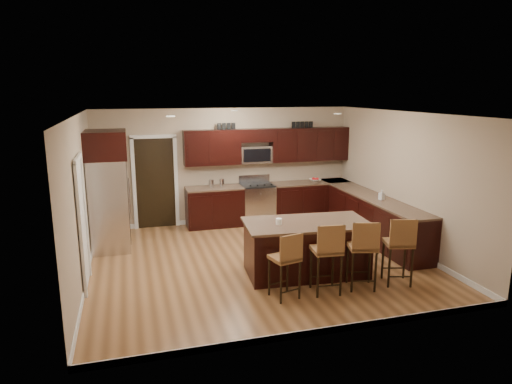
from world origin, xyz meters
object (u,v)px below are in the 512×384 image
object	(u,v)px
stool_mid	(328,250)
stool_right	(363,247)
stool_extra	(400,243)
refrigerator	(108,190)
stool_left	(287,258)
range	(257,203)
island	(306,250)

from	to	relation	value
stool_mid	stool_right	xyz separation A→B (m)	(0.60, 0.00, -0.00)
stool_right	stool_extra	size ratio (longest dim) A/B	1.00
stool_extra	refrigerator	bearing A→B (deg)	160.75
stool_left	stool_extra	distance (m)	1.91
range	island	xyz separation A→B (m)	(-0.05, -3.23, -0.04)
stool_mid	island	bearing A→B (deg)	96.15
island	stool_mid	distance (m)	0.89
stool_mid	refrigerator	world-z (taller)	refrigerator
stool_mid	range	bearing A→B (deg)	95.12
stool_mid	stool_right	size ratio (longest dim) A/B	1.01
stool_left	refrigerator	xyz separation A→B (m)	(-2.60, 3.08, 0.55)
island	stool_extra	size ratio (longest dim) A/B	1.93
range	island	size ratio (longest dim) A/B	0.51
stool_left	stool_mid	distance (m)	0.66
range	refrigerator	distance (m)	3.52
range	stool_right	distance (m)	4.12
island	stool_right	world-z (taller)	stool_right
refrigerator	stool_extra	world-z (taller)	refrigerator
range	island	distance (m)	3.23
island	stool_mid	size ratio (longest dim) A/B	1.92
island	stool_left	world-z (taller)	stool_left
stool_left	stool_mid	bearing A→B (deg)	-14.63
range	stool_right	size ratio (longest dim) A/B	0.98
stool_mid	stool_extra	xyz separation A→B (m)	(1.25, 0.00, -0.00)
range	stool_left	bearing A→B (deg)	-99.79
range	stool_mid	size ratio (longest dim) A/B	0.97
range	stool_extra	size ratio (longest dim) A/B	0.98
stool_left	refrigerator	size ratio (longest dim) A/B	0.44
island	stool_extra	distance (m)	1.54
refrigerator	island	bearing A→B (deg)	-34.51
island	refrigerator	world-z (taller)	refrigerator
range	refrigerator	bearing A→B (deg)	-163.25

